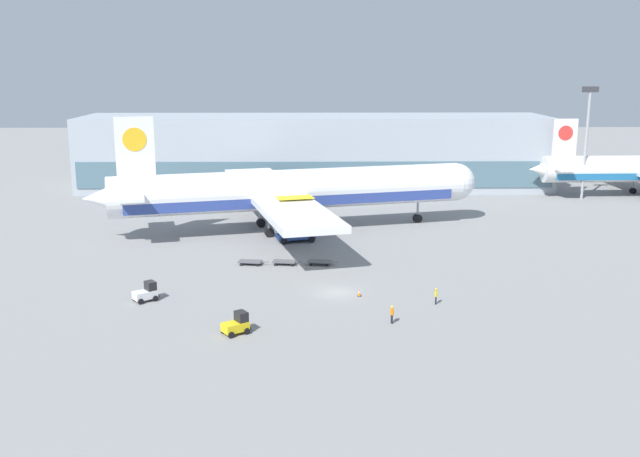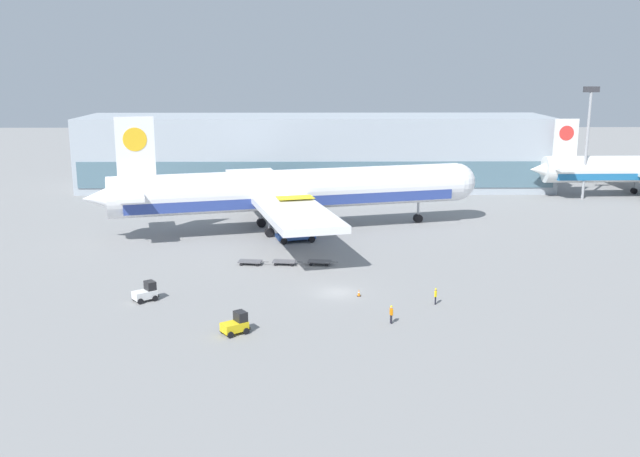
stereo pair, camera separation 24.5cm
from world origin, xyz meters
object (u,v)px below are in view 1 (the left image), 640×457
Objects in this scene: baggage_dolly_lead at (250,262)px; ground_crew_far at (436,295)px; baggage_dolly_third at (320,262)px; traffic_cone_near at (359,293)px; light_mast at (587,134)px; scissor_lift_loader at (295,225)px; baggage_tug_foreground at (237,324)px; airplane_main at (287,191)px; baggage_dolly_second at (284,262)px; ground_crew_near at (392,313)px; baggage_tug_mid at (146,293)px.

baggage_dolly_lead is 25.06m from ground_crew_far.
baggage_dolly_third is 5.00× the size of traffic_cone_near.
ground_crew_far is (-36.46, -57.45, -10.77)m from light_mast.
scissor_lift_loader is 3.57× the size of ground_crew_far.
light_mast reaches higher than baggage_tug_foreground.
light_mast reaches higher than airplane_main.
airplane_main reaches higher than baggage_dolly_third.
ground_crew_near is (10.85, -20.24, 0.67)m from baggage_dolly_second.
baggage_tug_mid is (-10.27, 9.31, 0.00)m from baggage_tug_foreground.
baggage_tug_foreground is at bearing -111.97° from scissor_lift_loader.
baggage_dolly_third is (7.84, 22.55, -0.49)m from baggage_tug_foreground.
baggage_tug_mid is at bearing -139.81° from light_mast.
baggage_dolly_lead is at bearing -116.74° from airplane_main.
baggage_dolly_lead is 2.11× the size of ground_crew_near.
airplane_main is at bearing 85.55° from baggage_dolly_lead.
airplane_main is 37.11m from ground_crew_far.
baggage_dolly_third is (4.49, -18.31, -5.45)m from airplane_main.
baggage_tug_mid reaches higher than baggage_dolly_third.
light_mast is at bearing -17.27° from ground_crew_far.
baggage_tug_mid reaches higher than ground_crew_far.
airplane_main is at bearing 105.65° from traffic_cone_near.
baggage_tug_foreground is at bearing -109.05° from airplane_main.
airplane_main is at bearing 98.50° from baggage_dolly_second.
airplane_main is at bearing 41.16° from ground_crew_far.
baggage_dolly_lead is 2.19× the size of ground_crew_far.
airplane_main reaches higher than baggage_tug_mid.
baggage_tug_mid is 22.45m from baggage_dolly_third.
traffic_cone_near is (7.24, -24.10, -1.92)m from scissor_lift_loader.
baggage_dolly_second is 5.00× the size of traffic_cone_near.
scissor_lift_loader is 2.19× the size of baggage_tug_foreground.
baggage_tug_foreground is at bearing -79.29° from baggage_tug_mid.
baggage_dolly_third is (8.48, -0.14, 0.00)m from baggage_dolly_lead.
ground_crew_near is at bearing -72.72° from traffic_cone_near.
baggage_tug_foreground is 22.89m from baggage_dolly_second.
baggage_dolly_lead is (-0.64, 22.69, -0.49)m from baggage_tug_foreground.
baggage_tug_mid is 1.56× the size of ground_crew_near.
ground_crew_far is at bearing -19.32° from traffic_cone_near.
ground_crew_far is (20.14, -14.89, 0.62)m from baggage_dolly_lead.
baggage_tug_foreground is at bearing -130.62° from light_mast.
light_mast reaches higher than ground_crew_near.
ground_crew_far is at bearing -122.40° from light_mast.
baggage_tug_foreground reaches higher than baggage_dolly_lead.
baggage_tug_mid is 16.50m from baggage_dolly_lead.
light_mast reaches higher than baggage_dolly_second.
baggage_dolly_second is (3.53, 22.61, -0.49)m from baggage_tug_foreground.
traffic_cone_near is (22.13, 1.17, -0.51)m from baggage_tug_mid.
airplane_main reaches higher than ground_crew_near.
ground_crew_far is at bearing -43.76° from baggage_dolly_third.
baggage_tug_foreground reaches higher than ground_crew_far.
traffic_cone_near is at bearing 1.50° from ground_crew_near.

